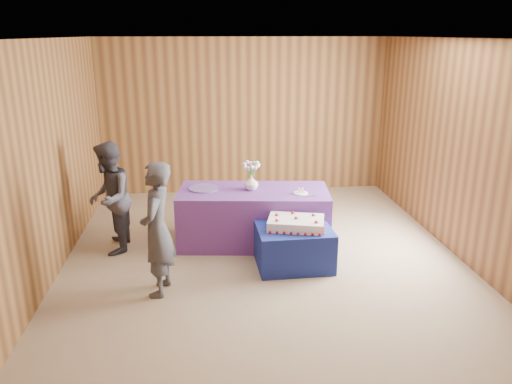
{
  "coord_description": "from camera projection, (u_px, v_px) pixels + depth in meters",
  "views": [
    {
      "loc": [
        -0.7,
        -5.73,
        2.76
      ],
      "look_at": [
        -0.09,
        0.1,
        0.88
      ],
      "focal_mm": 35.0,
      "sensor_mm": 36.0,
      "label": 1
    }
  ],
  "objects": [
    {
      "name": "knife",
      "position": [
        307.0,
        197.0,
        6.4
      ],
      "size": [
        0.26,
        0.06,
        0.0
      ],
      "primitive_type": "cube",
      "rotation": [
        0.0,
        0.0,
        0.16
      ],
      "color": "silver",
      "rests_on": "serving_table"
    },
    {
      "name": "guest_left",
      "position": [
        157.0,
        230.0,
        5.34
      ],
      "size": [
        0.44,
        0.59,
        1.49
      ],
      "primitive_type": "imported",
      "rotation": [
        0.0,
        0.0,
        -1.73
      ],
      "color": "#3A3B45",
      "rests_on": "ground"
    },
    {
      "name": "guest_right",
      "position": [
        110.0,
        198.0,
        6.4
      ],
      "size": [
        0.57,
        0.72,
        1.46
      ],
      "primitive_type": "imported",
      "rotation": [
        0.0,
        0.0,
        -1.55
      ],
      "color": "#373640",
      "rests_on": "ground"
    },
    {
      "name": "cake_table",
      "position": [
        294.0,
        247.0,
        6.12
      ],
      "size": [
        0.92,
        0.73,
        0.5
      ],
      "primitive_type": "cube",
      "rotation": [
        0.0,
        0.0,
        0.03
      ],
      "color": "navy",
      "rests_on": "ground"
    },
    {
      "name": "room_shell",
      "position": [
        264.0,
        119.0,
        5.78
      ],
      "size": [
        5.04,
        6.04,
        2.72
      ],
      "color": "brown",
      "rests_on": "ground"
    },
    {
      "name": "sheet_cake",
      "position": [
        296.0,
        223.0,
        6.03
      ],
      "size": [
        0.79,
        0.63,
        0.16
      ],
      "rotation": [
        0.0,
        0.0,
        -0.25
      ],
      "color": "white",
      "rests_on": "cake_table"
    },
    {
      "name": "serving_table",
      "position": [
        254.0,
        217.0,
        6.78
      ],
      "size": [
        2.09,
        1.12,
        0.75
      ],
      "primitive_type": "cube",
      "rotation": [
        0.0,
        0.0,
        -0.11
      ],
      "color": "#623695",
      "rests_on": "ground"
    },
    {
      "name": "cake_slice",
      "position": [
        301.0,
        190.0,
        6.51
      ],
      "size": [
        0.07,
        0.06,
        0.08
      ],
      "rotation": [
        0.0,
        0.0,
        -0.03
      ],
      "color": "white",
      "rests_on": "plate"
    },
    {
      "name": "flower_spray",
      "position": [
        251.0,
        165.0,
        6.58
      ],
      "size": [
        0.24,
        0.24,
        0.18
      ],
      "color": "#2D712E",
      "rests_on": "vase"
    },
    {
      "name": "plate",
      "position": [
        301.0,
        193.0,
        6.53
      ],
      "size": [
        0.2,
        0.2,
        0.01
      ],
      "primitive_type": "cylinder",
      "rotation": [
        0.0,
        0.0,
        0.08
      ],
      "color": "white",
      "rests_on": "serving_table"
    },
    {
      "name": "platter",
      "position": [
        204.0,
        188.0,
        6.71
      ],
      "size": [
        0.46,
        0.46,
        0.02
      ],
      "primitive_type": "cylinder",
      "rotation": [
        0.0,
        0.0,
        -0.16
      ],
      "color": "#664F9F",
      "rests_on": "serving_table"
    },
    {
      "name": "vase",
      "position": [
        251.0,
        183.0,
        6.66
      ],
      "size": [
        0.22,
        0.22,
        0.2
      ],
      "primitive_type": "imported",
      "rotation": [
        0.0,
        0.0,
        0.18
      ],
      "color": "silver",
      "rests_on": "serving_table"
    },
    {
      "name": "ground",
      "position": [
        264.0,
        260.0,
        6.33
      ],
      "size": [
        6.0,
        6.0,
        0.0
      ],
      "primitive_type": "plane",
      "color": "gray",
      "rests_on": "ground"
    }
  ]
}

